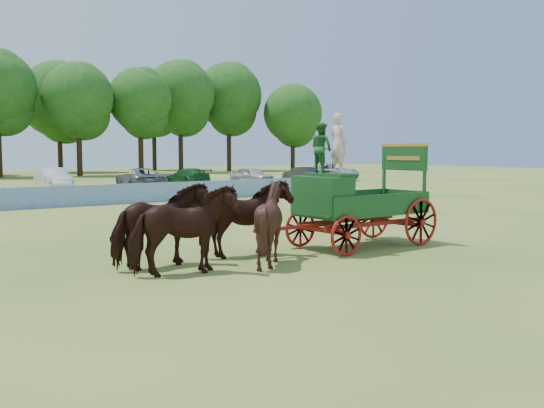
% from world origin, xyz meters
% --- Properties ---
extents(ground, '(160.00, 160.00, 0.00)m').
position_xyz_m(ground, '(0.00, 0.00, 0.00)').
color(ground, '#A19848').
rests_on(ground, ground).
extents(horse_lead_left, '(2.55, 1.48, 2.03)m').
position_xyz_m(horse_lead_left, '(-6.37, -0.12, 1.01)').
color(horse_lead_left, black).
rests_on(horse_lead_left, ground).
extents(horse_lead_right, '(2.51, 1.36, 2.03)m').
position_xyz_m(horse_lead_right, '(-6.37, 0.98, 1.01)').
color(horse_lead_right, black).
rests_on(horse_lead_right, ground).
extents(horse_wheel_left, '(1.92, 1.73, 2.03)m').
position_xyz_m(horse_wheel_left, '(-3.97, -0.12, 1.02)').
color(horse_wheel_left, black).
rests_on(horse_wheel_left, ground).
extents(horse_wheel_right, '(2.51, 1.35, 2.03)m').
position_xyz_m(horse_wheel_right, '(-3.97, 0.98, 1.01)').
color(horse_wheel_right, black).
rests_on(horse_wheel_right, ground).
extents(farm_dray, '(6.00, 2.00, 3.78)m').
position_xyz_m(farm_dray, '(-1.00, 0.44, 1.59)').
color(farm_dray, '#A32010').
rests_on(farm_dray, ground).
extents(sponsor_banner, '(26.00, 0.08, 1.05)m').
position_xyz_m(sponsor_banner, '(-1.00, 18.00, 0.53)').
color(sponsor_banner, navy).
rests_on(sponsor_banner, ground).
extents(parked_cars, '(54.57, 7.95, 1.63)m').
position_xyz_m(parked_cars, '(0.49, 30.08, 0.76)').
color(parked_cars, silver).
rests_on(parked_cars, ground).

